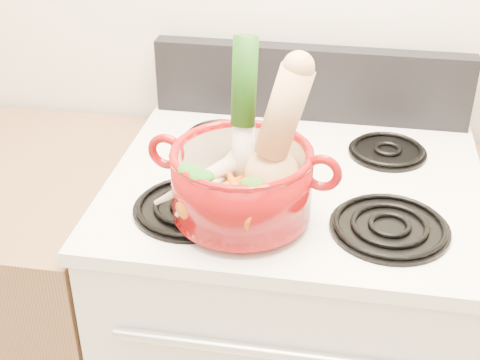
% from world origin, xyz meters
% --- Properties ---
extents(stove_body, '(0.76, 0.65, 0.92)m').
position_xyz_m(stove_body, '(0.00, 1.40, 0.46)').
color(stove_body, silver).
rests_on(stove_body, floor).
extents(cooktop, '(0.78, 0.67, 0.03)m').
position_xyz_m(cooktop, '(0.00, 1.40, 0.93)').
color(cooktop, silver).
rests_on(cooktop, stove_body).
extents(control_backsplash, '(0.76, 0.05, 0.18)m').
position_xyz_m(control_backsplash, '(0.00, 1.70, 1.04)').
color(control_backsplash, black).
rests_on(control_backsplash, cooktop).
extents(oven_handle, '(0.60, 0.02, 0.02)m').
position_xyz_m(oven_handle, '(0.00, 1.06, 0.78)').
color(oven_handle, silver).
rests_on(oven_handle, stove_body).
extents(burner_front_left, '(0.22, 0.22, 0.02)m').
position_xyz_m(burner_front_left, '(-0.19, 1.24, 0.96)').
color(burner_front_left, black).
rests_on(burner_front_left, cooktop).
extents(burner_front_right, '(0.22, 0.22, 0.02)m').
position_xyz_m(burner_front_right, '(0.19, 1.24, 0.96)').
color(burner_front_right, black).
rests_on(burner_front_right, cooktop).
extents(burner_back_left, '(0.17, 0.17, 0.02)m').
position_xyz_m(burner_back_left, '(-0.19, 1.54, 0.96)').
color(burner_back_left, black).
rests_on(burner_back_left, cooktop).
extents(burner_back_right, '(0.17, 0.17, 0.02)m').
position_xyz_m(burner_back_right, '(0.19, 1.54, 0.96)').
color(burner_back_right, black).
rests_on(burner_back_right, cooktop).
extents(dutch_oven, '(0.28, 0.28, 0.13)m').
position_xyz_m(dutch_oven, '(-0.09, 1.23, 1.03)').
color(dutch_oven, maroon).
rests_on(dutch_oven, burner_front_left).
extents(pot_handle_left, '(0.07, 0.02, 0.07)m').
position_xyz_m(pot_handle_left, '(-0.23, 1.24, 1.08)').
color(pot_handle_left, maroon).
rests_on(pot_handle_left, dutch_oven).
extents(pot_handle_right, '(0.07, 0.02, 0.07)m').
position_xyz_m(pot_handle_right, '(0.06, 1.21, 1.08)').
color(pot_handle_right, maroon).
rests_on(pot_handle_right, dutch_oven).
extents(squash, '(0.18, 0.12, 0.28)m').
position_xyz_m(squash, '(-0.03, 1.25, 1.13)').
color(squash, tan).
rests_on(squash, dutch_oven).
extents(leek, '(0.05, 0.10, 0.31)m').
position_xyz_m(leek, '(-0.09, 1.28, 1.15)').
color(leek, beige).
rests_on(leek, dutch_oven).
extents(ginger, '(0.10, 0.07, 0.05)m').
position_xyz_m(ginger, '(-0.08, 1.31, 1.02)').
color(ginger, tan).
rests_on(ginger, dutch_oven).
extents(parsnip_0, '(0.14, 0.24, 0.07)m').
position_xyz_m(parsnip_0, '(-0.14, 1.25, 1.02)').
color(parsnip_0, beige).
rests_on(parsnip_0, dutch_oven).
extents(parsnip_1, '(0.09, 0.19, 0.05)m').
position_xyz_m(parsnip_1, '(-0.14, 1.23, 1.02)').
color(parsnip_1, beige).
rests_on(parsnip_1, dutch_oven).
extents(parsnip_2, '(0.09, 0.20, 0.06)m').
position_xyz_m(parsnip_2, '(-0.12, 1.29, 1.03)').
color(parsnip_2, beige).
rests_on(parsnip_2, dutch_oven).
extents(parsnip_3, '(0.16, 0.16, 0.06)m').
position_xyz_m(parsnip_3, '(-0.17, 1.22, 1.03)').
color(parsnip_3, beige).
rests_on(parsnip_3, dutch_oven).
extents(carrot_0, '(0.10, 0.18, 0.05)m').
position_xyz_m(carrot_0, '(-0.11, 1.21, 1.02)').
color(carrot_0, '#C63709').
rests_on(carrot_0, dutch_oven).
extents(carrot_1, '(0.13, 0.15, 0.05)m').
position_xyz_m(carrot_1, '(-0.13, 1.20, 1.02)').
color(carrot_1, '#D25E0A').
rests_on(carrot_1, dutch_oven).
extents(carrot_2, '(0.11, 0.18, 0.05)m').
position_xyz_m(carrot_2, '(-0.08, 1.19, 1.03)').
color(carrot_2, '#E05C0B').
rests_on(carrot_2, dutch_oven).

